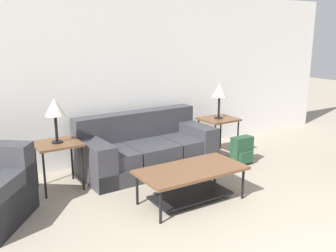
{
  "coord_description": "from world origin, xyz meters",
  "views": [
    {
      "loc": [
        -2.55,
        -1.29,
        1.98
      ],
      "look_at": [
        -0.05,
        2.72,
        0.8
      ],
      "focal_mm": 40.0,
      "sensor_mm": 36.0,
      "label": 1
    }
  ],
  "objects_px": {
    "side_table_left": "(58,147)",
    "table_lamp_left": "(55,108)",
    "coffee_table": "(191,177)",
    "couch": "(146,149)",
    "side_table_right": "(218,122)",
    "backpack": "(242,151)",
    "table_lamp_right": "(219,91)"
  },
  "relations": [
    {
      "from": "side_table_left",
      "to": "table_lamp_left",
      "type": "distance_m",
      "value": 0.51
    },
    {
      "from": "side_table_left",
      "to": "backpack",
      "type": "bearing_deg",
      "value": -11.78
    },
    {
      "from": "side_table_right",
      "to": "table_lamp_right",
      "type": "distance_m",
      "value": 0.51
    },
    {
      "from": "table_lamp_right",
      "to": "backpack",
      "type": "height_order",
      "value": "table_lamp_right"
    },
    {
      "from": "couch",
      "to": "table_lamp_right",
      "type": "distance_m",
      "value": 1.53
    },
    {
      "from": "coffee_table",
      "to": "backpack",
      "type": "relative_size",
      "value": 2.99
    },
    {
      "from": "coffee_table",
      "to": "table_lamp_left",
      "type": "xyz_separation_m",
      "value": [
        -1.22,
        1.23,
        0.75
      ]
    },
    {
      "from": "couch",
      "to": "table_lamp_left",
      "type": "relative_size",
      "value": 3.51
    },
    {
      "from": "coffee_table",
      "to": "table_lamp_right",
      "type": "distance_m",
      "value": 2.02
    },
    {
      "from": "coffee_table",
      "to": "table_lamp_left",
      "type": "bearing_deg",
      "value": 134.77
    },
    {
      "from": "couch",
      "to": "coffee_table",
      "type": "distance_m",
      "value": 1.3
    },
    {
      "from": "side_table_left",
      "to": "table_lamp_right",
      "type": "relative_size",
      "value": 1.08
    },
    {
      "from": "coffee_table",
      "to": "table_lamp_left",
      "type": "height_order",
      "value": "table_lamp_left"
    },
    {
      "from": "side_table_left",
      "to": "table_lamp_right",
      "type": "xyz_separation_m",
      "value": [
        2.64,
        0.0,
        0.51
      ]
    },
    {
      "from": "side_table_left",
      "to": "side_table_right",
      "type": "bearing_deg",
      "value": 0.0
    },
    {
      "from": "table_lamp_right",
      "to": "backpack",
      "type": "relative_size",
      "value": 1.33
    },
    {
      "from": "couch",
      "to": "backpack",
      "type": "relative_size",
      "value": 4.67
    },
    {
      "from": "table_lamp_right",
      "to": "backpack",
      "type": "distance_m",
      "value": 1.02
    },
    {
      "from": "side_table_right",
      "to": "table_lamp_right",
      "type": "bearing_deg",
      "value": 82.87
    },
    {
      "from": "couch",
      "to": "coffee_table",
      "type": "relative_size",
      "value": 1.56
    },
    {
      "from": "couch",
      "to": "side_table_right",
      "type": "height_order",
      "value": "couch"
    },
    {
      "from": "side_table_left",
      "to": "backpack",
      "type": "relative_size",
      "value": 1.44
    },
    {
      "from": "table_lamp_left",
      "to": "couch",
      "type": "bearing_deg",
      "value": 2.65
    },
    {
      "from": "side_table_right",
      "to": "backpack",
      "type": "bearing_deg",
      "value": -87.27
    },
    {
      "from": "side_table_right",
      "to": "table_lamp_right",
      "type": "relative_size",
      "value": 1.08
    },
    {
      "from": "couch",
      "to": "table_lamp_left",
      "type": "bearing_deg",
      "value": -177.35
    },
    {
      "from": "table_lamp_left",
      "to": "side_table_right",
      "type": "bearing_deg",
      "value": -0.0
    },
    {
      "from": "side_table_right",
      "to": "couch",
      "type": "bearing_deg",
      "value": 177.35
    },
    {
      "from": "coffee_table",
      "to": "side_table_right",
      "type": "height_order",
      "value": "side_table_right"
    },
    {
      "from": "coffee_table",
      "to": "table_lamp_right",
      "type": "xyz_separation_m",
      "value": [
        1.42,
        1.23,
        0.75
      ]
    },
    {
      "from": "couch",
      "to": "backpack",
      "type": "height_order",
      "value": "couch"
    },
    {
      "from": "coffee_table",
      "to": "side_table_right",
      "type": "distance_m",
      "value": 1.89
    }
  ]
}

